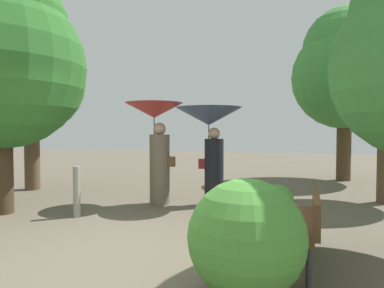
{
  "coord_description": "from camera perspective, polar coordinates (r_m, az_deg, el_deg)",
  "views": [
    {
      "loc": [
        1.99,
        -3.65,
        1.5
      ],
      "look_at": [
        0.0,
        3.28,
        1.22
      ],
      "focal_mm": 31.7,
      "sensor_mm": 36.0,
      "label": 1
    }
  ],
  "objects": [
    {
      "name": "person_left",
      "position": [
        6.94,
        -6.04,
        2.13
      ],
      "size": [
        1.18,
        1.18,
        2.07
      ],
      "rotation": [
        0.0,
        0.0,
        1.48
      ],
      "color": "#6B5B4C",
      "rests_on": "ground"
    },
    {
      "name": "tree_mid_right",
      "position": [
        11.35,
        24.36,
        11.55
      ],
      "size": [
        3.11,
        3.11,
        5.19
      ],
      "color": "#4C3823",
      "rests_on": "ground"
    },
    {
      "name": "person_right",
      "position": [
        6.83,
        3.05,
        2.44
      ],
      "size": [
        1.34,
        1.34,
        1.97
      ],
      "rotation": [
        0.0,
        0.0,
        1.48
      ],
      "color": "black",
      "rests_on": "ground"
    },
    {
      "name": "park_bench",
      "position": [
        4.09,
        17.86,
        -11.84
      ],
      "size": [
        0.57,
        1.52,
        0.83
      ],
      "rotation": [
        0.0,
        0.0,
        -1.62
      ],
      "color": "#38383D",
      "rests_on": "ground"
    },
    {
      "name": "bush_behind_bench",
      "position": [
        6.17,
        14.18,
        -9.21
      ],
      "size": [
        0.56,
        0.56,
        0.56
      ],
      "primitive_type": "sphere",
      "color": "#4C9338",
      "rests_on": "ground"
    },
    {
      "name": "path_marker_post",
      "position": [
        6.27,
        -18.82,
        -7.59
      ],
      "size": [
        0.12,
        0.12,
        0.88
      ],
      "primitive_type": "cylinder",
      "color": "gray",
      "rests_on": "ground"
    },
    {
      "name": "bush_path_right",
      "position": [
        3.2,
        9.14,
        -15.3
      ],
      "size": [
        1.07,
        1.07,
        1.07
      ],
      "primitive_type": "sphere",
      "color": "#4C9338",
      "rests_on": "ground"
    },
    {
      "name": "tree_mid_left",
      "position": [
        7.14,
        -29.57,
        13.1
      ],
      "size": [
        2.97,
        2.97,
        4.55
      ],
      "color": "#42301E",
      "rests_on": "ground"
    },
    {
      "name": "tree_near_left",
      "position": [
        9.64,
        -25.51,
        10.99
      ],
      "size": [
        2.68,
        2.68,
        4.58
      ],
      "color": "brown",
      "rests_on": "ground"
    },
    {
      "name": "ground_plane",
      "position": [
        4.42,
        -12.43,
        -17.64
      ],
      "size": [
        40.0,
        40.0,
        0.0
      ],
      "primitive_type": "plane",
      "color": "brown"
    }
  ]
}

